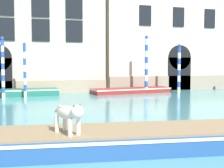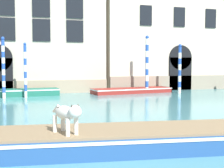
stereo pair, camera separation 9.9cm
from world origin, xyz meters
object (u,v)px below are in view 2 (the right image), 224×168
at_px(dog_on_deck, 67,114).
at_px(boat_foreground, 115,138).
at_px(boat_moored_far, 132,90).
at_px(mooring_pole_4, 180,68).
at_px(mooring_pole_0, 147,64).
at_px(boat_moored_near_palazzo, 15,92).
at_px(mooring_pole_1, 3,67).
at_px(mooring_pole_2, 25,70).

bearing_deg(dog_on_deck, boat_foreground, 75.25).
height_order(boat_moored_far, mooring_pole_4, mooring_pole_4).
distance_m(mooring_pole_0, mooring_pole_4, 2.56).
xyz_separation_m(dog_on_deck, mooring_pole_4, (10.80, 13.77, 0.83)).
distance_m(boat_foreground, mooring_pole_0, 15.99).
xyz_separation_m(boat_moored_near_palazzo, boat_moored_far, (8.69, -0.20, -0.05)).
xyz_separation_m(boat_foreground, mooring_pole_1, (-3.38, 13.60, 1.73)).
height_order(dog_on_deck, boat_moored_near_palazzo, dog_on_deck).
height_order(boat_moored_near_palazzo, mooring_pole_2, mooring_pole_2).
relative_size(dog_on_deck, boat_moored_far, 0.17).
bearing_deg(mooring_pole_2, dog_on_deck, -87.27).
bearing_deg(boat_foreground, mooring_pole_0, 71.63).
distance_m(mooring_pole_2, mooring_pole_4, 11.47).
height_order(boat_foreground, dog_on_deck, dog_on_deck).
relative_size(boat_foreground, boat_moored_far, 1.39).
relative_size(boat_foreground, mooring_pole_0, 2.05).
relative_size(mooring_pole_0, mooring_pole_2, 1.20).
bearing_deg(mooring_pole_2, boat_foreground, -81.70).
height_order(mooring_pole_0, mooring_pole_4, mooring_pole_0).
bearing_deg(boat_moored_near_palazzo, mooring_pole_1, -118.90).
bearing_deg(boat_moored_near_palazzo, mooring_pole_0, -6.26).
xyz_separation_m(boat_foreground, boat_moored_near_palazzo, (-2.72, 14.91, -0.04)).
bearing_deg(boat_moored_far, dog_on_deck, -122.88).
bearing_deg(mooring_pole_0, boat_moored_near_palazzo, 176.01).
relative_size(boat_moored_near_palazzo, boat_moored_far, 0.95).
xyz_separation_m(mooring_pole_0, mooring_pole_4, (2.44, -0.67, -0.32)).
bearing_deg(mooring_pole_4, dog_on_deck, -128.11).
xyz_separation_m(boat_moored_far, mooring_pole_1, (-9.35, -1.11, 1.83)).
bearing_deg(mooring_pole_1, mooring_pole_0, 3.50).
relative_size(boat_moored_near_palazzo, mooring_pole_2, 1.67).
height_order(boat_foreground, mooring_pole_1, mooring_pole_1).
relative_size(mooring_pole_2, mooring_pole_4, 0.97).
distance_m(dog_on_deck, mooring_pole_4, 17.52).
relative_size(boat_moored_far, mooring_pole_1, 1.61).
xyz_separation_m(mooring_pole_1, mooring_pole_4, (12.84, -0.04, -0.12)).
relative_size(boat_moored_far, mooring_pole_4, 1.72).
bearing_deg(boat_moored_near_palazzo, mooring_pole_2, -61.33).
bearing_deg(dog_on_deck, mooring_pole_1, 164.59).
distance_m(mooring_pole_1, mooring_pole_2, 1.39).
relative_size(boat_moored_near_palazzo, mooring_pole_1, 1.53).
xyz_separation_m(boat_foreground, mooring_pole_4, (9.47, 13.56, 1.61)).
distance_m(dog_on_deck, mooring_pole_0, 16.73).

